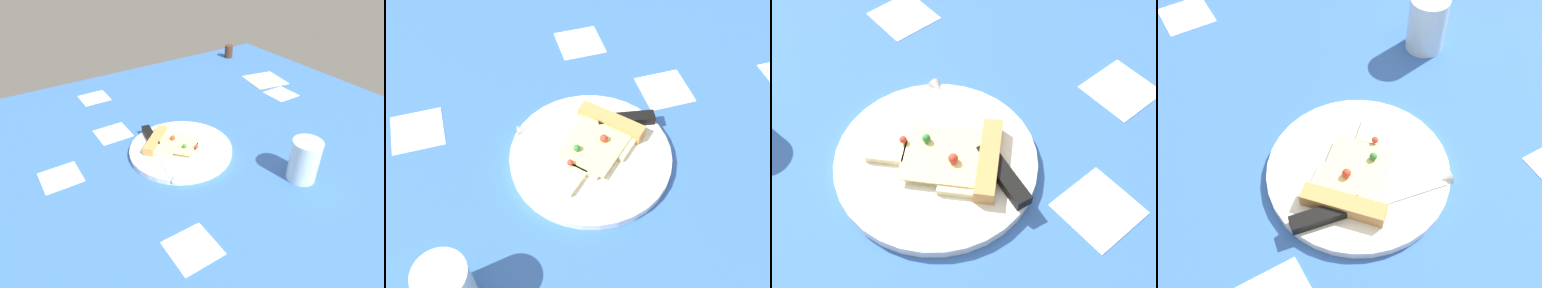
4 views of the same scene
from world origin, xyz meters
The scene contains 5 objects.
ground_plane centered at (0.02, -0.02, -1.50)cm, with size 133.99×133.99×3.00cm.
plate centered at (9.87, -5.92, 0.75)cm, with size 26.98×26.98×1.49cm, color white.
pizza_slice centered at (11.63, -7.84, 2.28)cm, with size 17.50×18.10×2.63cm.
knife centered at (15.43, -9.36, 2.09)cm, with size 6.19×24.00×2.45cm.
drinking_glass centered at (-8.46, 18.75, 5.16)cm, with size 6.84×6.84×10.33cm, color silver.
Camera 4 is at (44.49, -27.20, 61.83)cm, focal length 46.33 mm.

